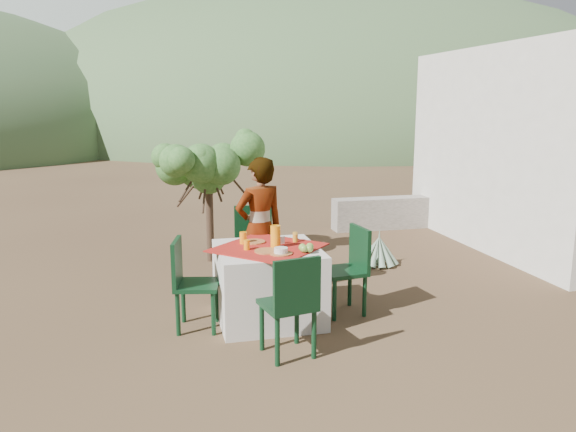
# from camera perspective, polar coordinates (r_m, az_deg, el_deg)

# --- Properties ---
(ground) EXTENTS (160.00, 160.00, 0.00)m
(ground) POSITION_cam_1_polar(r_m,az_deg,el_deg) (6.10, -6.08, -9.63)
(ground) COLOR #3D291C
(ground) RESTS_ON ground
(table) EXTENTS (1.30, 1.30, 0.76)m
(table) POSITION_cam_1_polar(r_m,az_deg,el_deg) (5.76, -2.03, -6.84)
(table) COLOR silver
(table) RESTS_ON ground
(chair_far) EXTENTS (0.45, 0.45, 0.98)m
(chair_far) POSITION_cam_1_polar(r_m,az_deg,el_deg) (6.71, -3.37, -2.75)
(chair_far) COLOR black
(chair_far) RESTS_ON ground
(chair_near) EXTENTS (0.50, 0.50, 0.93)m
(chair_near) POSITION_cam_1_polar(r_m,az_deg,el_deg) (4.86, 0.34, -8.70)
(chair_near) COLOR black
(chair_near) RESTS_ON ground
(chair_left) EXTENTS (0.49, 0.49, 0.90)m
(chair_left) POSITION_cam_1_polar(r_m,az_deg,el_deg) (5.56, -10.03, -6.40)
(chair_left) COLOR black
(chair_left) RESTS_ON ground
(chair_right) EXTENTS (0.47, 0.47, 0.92)m
(chair_right) POSITION_cam_1_polar(r_m,az_deg,el_deg) (5.94, 6.29, -5.03)
(chair_right) COLOR black
(chair_right) RESTS_ON ground
(person) EXTENTS (0.68, 0.55, 1.61)m
(person) POSITION_cam_1_polar(r_m,az_deg,el_deg) (6.28, -2.90, -1.30)
(person) COLOR #8C6651
(person) RESTS_ON ground
(shrub_tree) EXTENTS (1.36, 1.33, 1.60)m
(shrub_tree) POSITION_cam_1_polar(r_m,az_deg,el_deg) (7.82, -7.75, 4.53)
(shrub_tree) COLOR #402F20
(shrub_tree) RESTS_ON ground
(agave) EXTENTS (0.55, 0.54, 0.58)m
(agave) POSITION_cam_1_polar(r_m,az_deg,el_deg) (7.79, 9.22, -3.53)
(agave) COLOR gray
(agave) RESTS_ON ground
(guesthouse) EXTENTS (3.20, 4.20, 3.00)m
(guesthouse) POSITION_cam_1_polar(r_m,az_deg,el_deg) (9.79, 26.78, 6.19)
(guesthouse) COLOR silver
(guesthouse) RESTS_ON ground
(stone_wall) EXTENTS (2.60, 0.35, 0.55)m
(stone_wall) POSITION_cam_1_polar(r_m,az_deg,el_deg) (10.21, 11.67, 0.39)
(stone_wall) COLOR gray
(stone_wall) RESTS_ON ground
(hill_near_right) EXTENTS (48.00, 48.00, 20.00)m
(hill_near_right) POSITION_cam_1_polar(r_m,az_deg,el_deg) (43.60, 3.43, 8.52)
(hill_near_right) COLOR #38552F
(hill_near_right) RESTS_ON ground
(hill_far_center) EXTENTS (60.00, 60.00, 24.00)m
(hill_far_center) POSITION_cam_1_polar(r_m,az_deg,el_deg) (57.79, -17.03, 8.75)
(hill_far_center) COLOR slate
(hill_far_center) RESTS_ON ground
(hill_far_right) EXTENTS (36.00, 36.00, 14.00)m
(hill_far_right) POSITION_cam_1_polar(r_m,az_deg,el_deg) (59.14, 15.68, 8.87)
(hill_far_right) COLOR slate
(hill_far_right) RESTS_ON ground
(plate_far) EXTENTS (0.23, 0.23, 0.01)m
(plate_far) POSITION_cam_1_polar(r_m,az_deg,el_deg) (5.84, -3.45, -2.63)
(plate_far) COLOR brown
(plate_far) RESTS_ON table
(plate_near) EXTENTS (0.25, 0.25, 0.01)m
(plate_near) POSITION_cam_1_polar(r_m,az_deg,el_deg) (5.47, -2.16, -3.58)
(plate_near) COLOR brown
(plate_near) RESTS_ON table
(glass_far) EXTENTS (0.08, 0.08, 0.12)m
(glass_far) POSITION_cam_1_polar(r_m,az_deg,el_deg) (5.79, -4.56, -2.22)
(glass_far) COLOR orange
(glass_far) RESTS_ON table
(glass_near) EXTENTS (0.06, 0.06, 0.10)m
(glass_near) POSITION_cam_1_polar(r_m,az_deg,el_deg) (5.55, -4.21, -2.94)
(glass_near) COLOR orange
(glass_near) RESTS_ON table
(juice_pitcher) EXTENTS (0.10, 0.10, 0.22)m
(juice_pitcher) POSITION_cam_1_polar(r_m,az_deg,el_deg) (5.61, -1.28, -2.09)
(juice_pitcher) COLOR orange
(juice_pitcher) RESTS_ON table
(bowl_plate) EXTENTS (0.23, 0.23, 0.01)m
(bowl_plate) POSITION_cam_1_polar(r_m,az_deg,el_deg) (5.39, -0.72, -3.82)
(bowl_plate) COLOR brown
(bowl_plate) RESTS_ON table
(white_bowl) EXTENTS (0.14, 0.14, 0.05)m
(white_bowl) POSITION_cam_1_polar(r_m,az_deg,el_deg) (5.38, -0.72, -3.50)
(white_bowl) COLOR silver
(white_bowl) RESTS_ON bowl_plate
(jar_left) EXTENTS (0.05, 0.05, 0.08)m
(jar_left) POSITION_cam_1_polar(r_m,az_deg,el_deg) (5.85, 0.75, -2.23)
(jar_left) COLOR orange
(jar_left) RESTS_ON table
(jar_right) EXTENTS (0.05, 0.05, 0.08)m
(jar_right) POSITION_cam_1_polar(r_m,az_deg,el_deg) (5.94, 0.72, -2.04)
(jar_right) COLOR orange
(jar_right) RESTS_ON table
(napkin_holder) EXTENTS (0.07, 0.05, 0.08)m
(napkin_holder) POSITION_cam_1_polar(r_m,az_deg,el_deg) (5.78, -0.68, -2.44)
(napkin_holder) COLOR silver
(napkin_holder) RESTS_ON table
(fruit_cluster) EXTENTS (0.15, 0.14, 0.08)m
(fruit_cluster) POSITION_cam_1_polar(r_m,az_deg,el_deg) (5.47, 1.88, -3.25)
(fruit_cluster) COLOR olive
(fruit_cluster) RESTS_ON table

